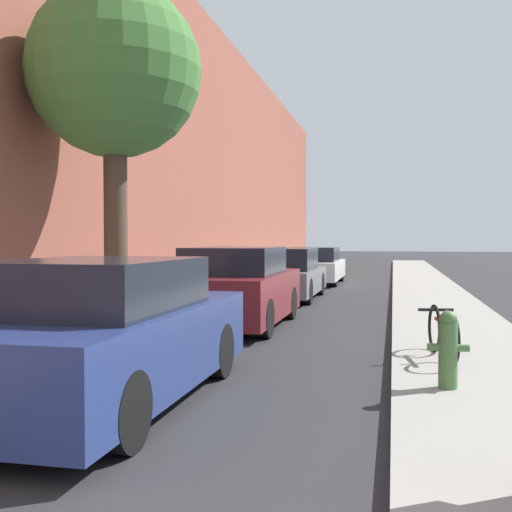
# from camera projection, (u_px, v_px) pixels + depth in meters

# --- Properties ---
(ground_plane) EXTENTS (120.00, 120.00, 0.00)m
(ground_plane) POSITION_uv_depth(u_px,v_px,m) (318.00, 299.00, 16.19)
(ground_plane) COLOR #28282B
(sidewalk_left) EXTENTS (2.00, 52.00, 0.12)m
(sidewalk_left) POSITION_uv_depth(u_px,v_px,m) (211.00, 294.00, 16.81)
(sidewalk_left) COLOR gray
(sidewalk_left) RESTS_ON ground
(sidewalk_right) EXTENTS (2.00, 52.00, 0.12)m
(sidewalk_right) POSITION_uv_depth(u_px,v_px,m) (433.00, 299.00, 15.56)
(sidewalk_right) COLOR gray
(sidewalk_right) RESTS_ON ground
(building_facade_left) EXTENTS (0.70, 52.00, 8.73)m
(building_facade_left) POSITION_uv_depth(u_px,v_px,m) (163.00, 137.00, 16.98)
(building_facade_left) COLOR brown
(building_facade_left) RESTS_ON ground
(parked_car_navy) EXTENTS (1.75, 4.10, 1.39)m
(parked_car_navy) POSITION_uv_depth(u_px,v_px,m) (103.00, 335.00, 5.94)
(parked_car_navy) COLOR black
(parked_car_navy) RESTS_ON ground
(parked_car_maroon) EXTENTS (1.70, 3.90, 1.42)m
(parked_car_maroon) POSITION_uv_depth(u_px,v_px,m) (237.00, 289.00, 11.11)
(parked_car_maroon) COLOR black
(parked_car_maroon) RESTS_ON ground
(parked_car_grey) EXTENTS (1.69, 4.17, 1.32)m
(parked_car_grey) POSITION_uv_depth(u_px,v_px,m) (285.00, 275.00, 16.16)
(parked_car_grey) COLOR black
(parked_car_grey) RESTS_ON ground
(parked_car_white) EXTENTS (1.90, 4.34, 1.27)m
(parked_car_white) POSITION_uv_depth(u_px,v_px,m) (313.00, 266.00, 21.62)
(parked_car_white) COLOR black
(parked_car_white) RESTS_ON ground
(street_tree_near) EXTENTS (2.80, 2.80, 5.57)m
(street_tree_near) POSITION_uv_depth(u_px,v_px,m) (115.00, 74.00, 10.02)
(street_tree_near) COLOR #4C3A2B
(street_tree_near) RESTS_ON sidewalk_left
(fire_hydrant) EXTENTS (0.40, 0.18, 0.76)m
(fire_hydrant) POSITION_uv_depth(u_px,v_px,m) (448.00, 348.00, 6.06)
(fire_hydrant) COLOR #47703D
(fire_hydrant) RESTS_ON sidewalk_right
(bicycle) EXTENTS (0.44, 1.49, 0.61)m
(bicycle) POSITION_uv_depth(u_px,v_px,m) (443.00, 333.00, 7.56)
(bicycle) COLOR black
(bicycle) RESTS_ON sidewalk_right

